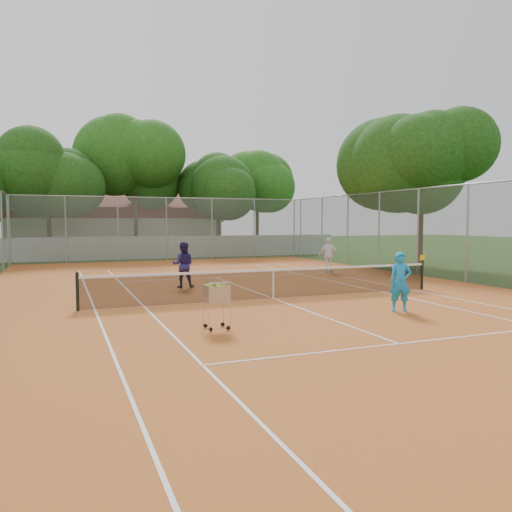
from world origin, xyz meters
name	(u,v)px	position (x,y,z in m)	size (l,w,h in m)	color
ground	(273,299)	(0.00, 0.00, 0.00)	(120.00, 120.00, 0.00)	#16370F
court_pad	(273,299)	(0.00, 0.00, 0.01)	(18.00, 34.00, 0.02)	#B45D23
court_lines	(273,298)	(0.00, 0.00, 0.02)	(10.98, 23.78, 0.01)	white
tennis_net	(273,283)	(0.00, 0.00, 0.51)	(11.88, 0.10, 0.98)	black
perimeter_fence	(273,237)	(0.00, 0.00, 2.00)	(18.00, 34.00, 4.00)	slate
boundary_wall	(161,247)	(0.00, 19.00, 0.75)	(26.00, 0.30, 1.50)	silver
clubhouse	(114,225)	(-2.00, 29.00, 2.20)	(16.40, 9.00, 4.40)	beige
tropical_trees	(152,187)	(0.00, 22.00, 5.00)	(29.00, 19.00, 10.00)	#13380E
player_near	(400,282)	(2.34, -3.40, 0.84)	(0.60, 0.39, 1.65)	#198BD7
player_far_left	(183,265)	(-2.06, 3.76, 0.88)	(0.83, 0.65, 1.72)	#241B52
player_far_right	(329,255)	(5.71, 6.36, 0.87)	(1.00, 0.41, 1.70)	white
ball_hopper	(217,305)	(-3.04, -3.72, 0.58)	(0.54, 0.54, 1.13)	#B4B4BB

